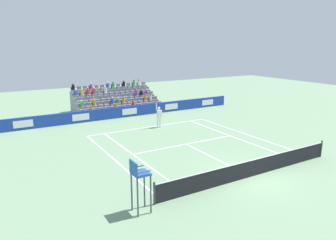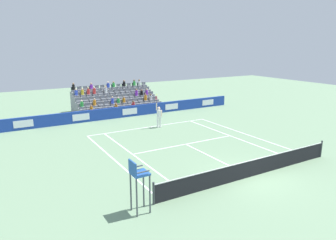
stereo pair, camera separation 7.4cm
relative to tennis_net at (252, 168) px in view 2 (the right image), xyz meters
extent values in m
plane|color=gray|center=(0.00, 0.00, -0.49)|extent=(80.00, 80.00, 0.00)
cube|color=white|center=(0.00, -11.89, -0.49)|extent=(10.97, 0.10, 0.01)
cube|color=white|center=(0.00, -6.40, -0.49)|extent=(8.23, 0.10, 0.01)
cube|color=white|center=(0.00, -3.20, -0.49)|extent=(0.10, 6.40, 0.01)
cube|color=white|center=(4.12, -5.95, -0.49)|extent=(0.10, 11.89, 0.01)
cube|color=white|center=(-4.12, -5.95, -0.49)|extent=(0.10, 11.89, 0.01)
cube|color=white|center=(5.49, -5.95, -0.49)|extent=(0.10, 11.89, 0.01)
cube|color=white|center=(-5.49, -5.95, -0.49)|extent=(0.10, 11.89, 0.01)
cube|color=white|center=(0.00, -11.79, -0.49)|extent=(0.10, 0.20, 0.01)
cube|color=#193899|center=(0.00, -16.36, 0.04)|extent=(23.72, 0.20, 1.06)
cube|color=white|center=(-9.49, -16.25, 0.04)|extent=(1.52, 0.01, 0.59)
cube|color=white|center=(-4.74, -16.25, 0.04)|extent=(1.52, 0.01, 0.59)
cube|color=white|center=(0.00, -16.25, 0.04)|extent=(1.52, 0.01, 0.59)
cube|color=white|center=(4.74, -16.25, 0.04)|extent=(1.52, 0.01, 0.59)
cube|color=white|center=(9.49, -16.25, 0.04)|extent=(1.52, 0.01, 0.59)
cylinder|color=#33383D|center=(5.94, 0.00, 0.04)|extent=(0.10, 0.10, 1.07)
cylinder|color=#33383D|center=(-5.94, 0.00, 0.04)|extent=(0.10, 0.10, 1.07)
cube|color=black|center=(0.00, 0.00, -0.03)|extent=(11.77, 0.02, 0.92)
cube|color=white|center=(0.00, 0.00, 0.45)|extent=(11.77, 0.04, 0.04)
cylinder|color=white|center=(-0.69, -11.38, -0.04)|extent=(0.16, 0.16, 0.90)
cylinder|color=white|center=(-0.45, -11.39, -0.04)|extent=(0.16, 0.16, 0.90)
cube|color=white|center=(-0.69, -11.38, -0.45)|extent=(0.14, 0.27, 0.08)
cube|color=white|center=(-0.45, -11.39, -0.45)|extent=(0.14, 0.27, 0.08)
cube|color=white|center=(-0.57, -11.39, 0.71)|extent=(0.24, 0.37, 0.60)
sphere|color=beige|center=(-0.57, -11.39, 1.17)|extent=(0.24, 0.24, 0.24)
cylinder|color=beige|center=(-0.35, -11.40, 1.32)|extent=(0.09, 0.09, 0.62)
cylinder|color=beige|center=(-0.78, -11.32, 0.73)|extent=(0.09, 0.09, 0.56)
cylinder|color=black|center=(-0.35, -11.40, 1.77)|extent=(0.04, 0.04, 0.28)
torus|color=red|center=(-0.35, -11.40, 2.05)|extent=(0.05, 0.31, 0.31)
sphere|color=#D1E533|center=(-0.35, -11.40, 2.33)|extent=(0.07, 0.07, 0.07)
cylinder|color=#474C54|center=(6.39, -0.06, 0.36)|extent=(0.07, 0.07, 1.71)
cylinder|color=#474C54|center=(6.39, 0.54, 0.36)|extent=(0.07, 0.07, 1.71)
cylinder|color=#474C54|center=(6.99, -0.06, 0.36)|extent=(0.07, 0.07, 1.71)
cylinder|color=#474C54|center=(6.99, 0.54, 0.36)|extent=(0.07, 0.07, 1.71)
cube|color=#23519E|center=(6.69, 0.24, 1.26)|extent=(0.70, 0.70, 0.08)
cube|color=#23519E|center=(7.01, 0.24, 1.57)|extent=(0.06, 0.70, 0.55)
cube|color=#474C54|center=(6.69, -0.08, 1.44)|extent=(0.56, 0.05, 0.04)
cube|color=#474C54|center=(6.69, 0.56, 1.44)|extent=(0.56, 0.05, 0.04)
cube|color=gray|center=(0.00, -17.44, -0.28)|extent=(8.68, 0.95, 0.42)
cube|color=slate|center=(-4.03, -17.44, 0.03)|extent=(0.48, 0.44, 0.20)
cube|color=slate|center=(-4.03, -17.64, 0.28)|extent=(0.48, 0.04, 0.30)
cube|color=slate|center=(-3.41, -17.44, 0.03)|extent=(0.48, 0.44, 0.20)
cube|color=slate|center=(-3.41, -17.64, 0.28)|extent=(0.48, 0.04, 0.30)
cube|color=slate|center=(-2.79, -17.44, 0.03)|extent=(0.48, 0.44, 0.20)
cube|color=slate|center=(-2.79, -17.64, 0.28)|extent=(0.48, 0.04, 0.30)
cube|color=slate|center=(-2.17, -17.44, 0.03)|extent=(0.48, 0.44, 0.20)
cube|color=slate|center=(-2.17, -17.64, 0.28)|extent=(0.48, 0.04, 0.30)
cube|color=slate|center=(-1.55, -17.44, 0.03)|extent=(0.48, 0.44, 0.20)
cube|color=slate|center=(-1.55, -17.64, 0.28)|extent=(0.48, 0.04, 0.30)
cube|color=slate|center=(-0.93, -17.44, 0.03)|extent=(0.48, 0.44, 0.20)
cube|color=slate|center=(-0.93, -17.64, 0.28)|extent=(0.48, 0.04, 0.30)
cube|color=slate|center=(-0.31, -17.44, 0.03)|extent=(0.48, 0.44, 0.20)
cube|color=slate|center=(-0.31, -17.64, 0.28)|extent=(0.48, 0.04, 0.30)
cube|color=slate|center=(0.31, -17.44, 0.03)|extent=(0.48, 0.44, 0.20)
cube|color=slate|center=(0.31, -17.64, 0.28)|extent=(0.48, 0.04, 0.30)
cube|color=slate|center=(0.93, -17.44, 0.03)|extent=(0.48, 0.44, 0.20)
cube|color=slate|center=(0.93, -17.64, 0.28)|extent=(0.48, 0.04, 0.30)
cube|color=slate|center=(1.55, -17.44, 0.03)|extent=(0.48, 0.44, 0.20)
cube|color=slate|center=(1.55, -17.64, 0.28)|extent=(0.48, 0.04, 0.30)
cube|color=slate|center=(2.17, -17.44, 0.03)|extent=(0.48, 0.44, 0.20)
cube|color=slate|center=(2.17, -17.64, 0.28)|extent=(0.48, 0.04, 0.30)
cube|color=slate|center=(2.79, -17.44, 0.03)|extent=(0.48, 0.44, 0.20)
cube|color=slate|center=(2.79, -17.64, 0.28)|extent=(0.48, 0.04, 0.30)
cube|color=slate|center=(3.41, -17.44, 0.03)|extent=(0.48, 0.44, 0.20)
cube|color=slate|center=(3.41, -17.64, 0.28)|extent=(0.48, 0.04, 0.30)
cube|color=slate|center=(4.03, -17.44, 0.03)|extent=(0.48, 0.44, 0.20)
cube|color=slate|center=(4.03, -17.64, 0.28)|extent=(0.48, 0.04, 0.30)
cube|color=gray|center=(0.00, -18.39, -0.07)|extent=(8.68, 0.95, 0.84)
cube|color=slate|center=(-4.03, -18.39, 0.45)|extent=(0.48, 0.44, 0.20)
cube|color=slate|center=(-4.03, -18.59, 0.70)|extent=(0.48, 0.04, 0.30)
cube|color=slate|center=(-3.41, -18.39, 0.45)|extent=(0.48, 0.44, 0.20)
cube|color=slate|center=(-3.41, -18.59, 0.70)|extent=(0.48, 0.04, 0.30)
cube|color=slate|center=(-2.79, -18.39, 0.45)|extent=(0.48, 0.44, 0.20)
cube|color=slate|center=(-2.79, -18.59, 0.70)|extent=(0.48, 0.04, 0.30)
cube|color=slate|center=(-2.17, -18.39, 0.45)|extent=(0.48, 0.44, 0.20)
cube|color=slate|center=(-2.17, -18.59, 0.70)|extent=(0.48, 0.04, 0.30)
cube|color=slate|center=(-1.55, -18.39, 0.45)|extent=(0.48, 0.44, 0.20)
cube|color=slate|center=(-1.55, -18.59, 0.70)|extent=(0.48, 0.04, 0.30)
cube|color=slate|center=(-0.93, -18.39, 0.45)|extent=(0.48, 0.44, 0.20)
cube|color=slate|center=(-0.93, -18.59, 0.70)|extent=(0.48, 0.04, 0.30)
cube|color=slate|center=(-0.31, -18.39, 0.45)|extent=(0.48, 0.44, 0.20)
cube|color=slate|center=(-0.31, -18.59, 0.70)|extent=(0.48, 0.04, 0.30)
cube|color=slate|center=(0.31, -18.39, 0.45)|extent=(0.48, 0.44, 0.20)
cube|color=slate|center=(0.31, -18.59, 0.70)|extent=(0.48, 0.04, 0.30)
cube|color=slate|center=(0.93, -18.39, 0.45)|extent=(0.48, 0.44, 0.20)
cube|color=slate|center=(0.93, -18.59, 0.70)|extent=(0.48, 0.04, 0.30)
cube|color=slate|center=(1.55, -18.39, 0.45)|extent=(0.48, 0.44, 0.20)
cube|color=slate|center=(1.55, -18.59, 0.70)|extent=(0.48, 0.04, 0.30)
cube|color=slate|center=(2.17, -18.39, 0.45)|extent=(0.48, 0.44, 0.20)
cube|color=slate|center=(2.17, -18.59, 0.70)|extent=(0.48, 0.04, 0.30)
cube|color=slate|center=(2.79, -18.39, 0.45)|extent=(0.48, 0.44, 0.20)
cube|color=slate|center=(2.79, -18.59, 0.70)|extent=(0.48, 0.04, 0.30)
cube|color=slate|center=(3.41, -18.39, 0.45)|extent=(0.48, 0.44, 0.20)
cube|color=slate|center=(3.41, -18.59, 0.70)|extent=(0.48, 0.04, 0.30)
cube|color=slate|center=(4.03, -18.39, 0.45)|extent=(0.48, 0.44, 0.20)
cube|color=slate|center=(4.03, -18.59, 0.70)|extent=(0.48, 0.04, 0.30)
cube|color=gray|center=(0.00, -19.34, 0.14)|extent=(8.68, 0.95, 1.26)
cube|color=slate|center=(-4.03, -19.34, 0.87)|extent=(0.48, 0.44, 0.20)
cube|color=slate|center=(-4.03, -19.54, 1.12)|extent=(0.48, 0.04, 0.30)
cube|color=slate|center=(-3.41, -19.34, 0.87)|extent=(0.48, 0.44, 0.20)
cube|color=slate|center=(-3.41, -19.54, 1.12)|extent=(0.48, 0.04, 0.30)
cube|color=slate|center=(-2.79, -19.34, 0.87)|extent=(0.48, 0.44, 0.20)
cube|color=slate|center=(-2.79, -19.54, 1.12)|extent=(0.48, 0.04, 0.30)
cube|color=slate|center=(-2.17, -19.34, 0.87)|extent=(0.48, 0.44, 0.20)
cube|color=slate|center=(-2.17, -19.54, 1.12)|extent=(0.48, 0.04, 0.30)
cube|color=slate|center=(-1.55, -19.34, 0.87)|extent=(0.48, 0.44, 0.20)
cube|color=slate|center=(-1.55, -19.54, 1.12)|extent=(0.48, 0.04, 0.30)
cube|color=slate|center=(-0.93, -19.34, 0.87)|extent=(0.48, 0.44, 0.20)
cube|color=slate|center=(-0.93, -19.54, 1.12)|extent=(0.48, 0.04, 0.30)
cube|color=slate|center=(-0.31, -19.34, 0.87)|extent=(0.48, 0.44, 0.20)
cube|color=slate|center=(-0.31, -19.54, 1.12)|extent=(0.48, 0.04, 0.30)
cube|color=slate|center=(0.31, -19.34, 0.87)|extent=(0.48, 0.44, 0.20)
cube|color=slate|center=(0.31, -19.54, 1.12)|extent=(0.48, 0.04, 0.30)
cube|color=slate|center=(0.93, -19.34, 0.87)|extent=(0.48, 0.44, 0.20)
cube|color=slate|center=(0.93, -19.54, 1.12)|extent=(0.48, 0.04, 0.30)
cube|color=slate|center=(1.55, -19.34, 0.87)|extent=(0.48, 0.44, 0.20)
cube|color=slate|center=(1.55, -19.54, 1.12)|extent=(0.48, 0.04, 0.30)
cube|color=slate|center=(2.17, -19.34, 0.87)|extent=(0.48, 0.44, 0.20)
cube|color=slate|center=(2.17, -19.54, 1.12)|extent=(0.48, 0.04, 0.30)
cube|color=slate|center=(2.79, -19.34, 0.87)|extent=(0.48, 0.44, 0.20)
cube|color=slate|center=(2.79, -19.54, 1.12)|extent=(0.48, 0.04, 0.30)
cube|color=slate|center=(3.41, -19.34, 0.87)|extent=(0.48, 0.44, 0.20)
cube|color=slate|center=(3.41, -19.54, 1.12)|extent=(0.48, 0.04, 0.30)
cube|color=slate|center=(4.03, -19.34, 0.87)|extent=(0.48, 0.44, 0.20)
cube|color=slate|center=(4.03, -19.54, 1.12)|extent=(0.48, 0.04, 0.30)
cube|color=gray|center=(0.00, -20.29, 0.35)|extent=(8.68, 0.95, 1.68)
cube|color=slate|center=(-4.03, -20.29, 1.29)|extent=(0.48, 0.44, 0.20)
cube|color=slate|center=(-4.03, -20.49, 1.54)|extent=(0.48, 0.04, 0.30)
cube|color=slate|center=(-3.41, -20.29, 1.29)|extent=(0.48, 0.44, 0.20)
cube|color=slate|center=(-3.41, -20.49, 1.54)|extent=(0.48, 0.04, 0.30)
cube|color=slate|center=(-2.79, -20.29, 1.29)|extent=(0.48, 0.44, 0.20)
cube|color=slate|center=(-2.79, -20.49, 1.54)|extent=(0.48, 0.04, 0.30)
cube|color=slate|center=(-2.17, -20.29, 1.29)|extent=(0.48, 0.44, 0.20)
cube|color=slate|center=(-2.17, -20.49, 1.54)|extent=(0.48, 0.04, 0.30)
cube|color=slate|center=(-1.55, -20.29, 1.29)|extent=(0.48, 0.44, 0.20)
cube|color=slate|center=(-1.55, -20.49, 1.54)|extent=(0.48, 0.04, 0.30)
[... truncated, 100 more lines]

